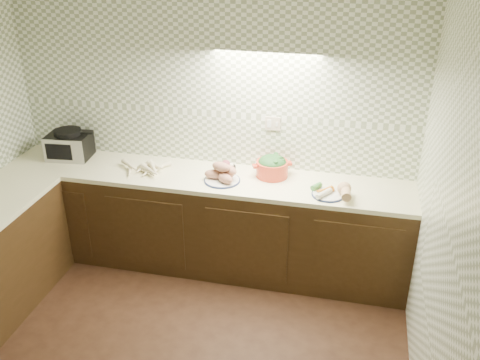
% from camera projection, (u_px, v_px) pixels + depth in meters
% --- Properties ---
extents(room, '(3.60, 3.60, 2.60)m').
position_uv_depth(room, '(124.00, 173.00, 3.00)').
color(room, black).
rests_on(room, ground).
extents(counter, '(3.60, 3.60, 0.90)m').
position_uv_depth(counter, '(94.00, 262.00, 4.26)').
color(counter, black).
rests_on(counter, ground).
extents(toaster_oven, '(0.40, 0.33, 0.27)m').
position_uv_depth(toaster_oven, '(69.00, 145.00, 4.93)').
color(toaster_oven, black).
rests_on(toaster_oven, counter).
extents(parsnip_pile, '(0.40, 0.35, 0.08)m').
position_uv_depth(parsnip_pile, '(144.00, 167.00, 4.70)').
color(parsnip_pile, beige).
rests_on(parsnip_pile, counter).
extents(sweet_potato_plate, '(0.32, 0.31, 0.18)m').
position_uv_depth(sweet_potato_plate, '(222.00, 174.00, 4.52)').
color(sweet_potato_plate, '#131D46').
rests_on(sweet_potato_plate, counter).
extents(onion_bowl, '(0.15, 0.15, 0.11)m').
position_uv_depth(onion_bowl, '(227.00, 168.00, 4.68)').
color(onion_bowl, black).
rests_on(onion_bowl, counter).
extents(dutch_oven, '(0.37, 0.37, 0.19)m').
position_uv_depth(dutch_oven, '(272.00, 166.00, 4.58)').
color(dutch_oven, red).
rests_on(dutch_oven, counter).
extents(veg_plate, '(0.33, 0.27, 0.12)m').
position_uv_depth(veg_plate, '(335.00, 191.00, 4.28)').
color(veg_plate, '#131D46').
rests_on(veg_plate, counter).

